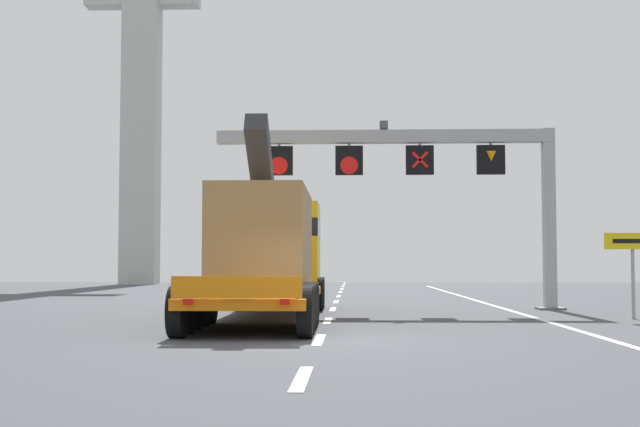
# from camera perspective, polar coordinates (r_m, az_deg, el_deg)

# --- Properties ---
(ground) EXTENTS (112.00, 112.00, 0.00)m
(ground) POSITION_cam_1_polar(r_m,az_deg,el_deg) (17.80, -0.82, -8.44)
(ground) COLOR #424449
(lane_markings) EXTENTS (0.20, 61.93, 0.01)m
(lane_markings) POSITION_cam_1_polar(r_m,az_deg,el_deg) (41.41, 1.25, -5.55)
(lane_markings) COLOR silver
(lane_markings) RESTS_ON ground
(edge_line_right) EXTENTS (0.20, 63.00, 0.01)m
(edge_line_right) POSITION_cam_1_polar(r_m,az_deg,el_deg) (30.21, 12.32, -6.28)
(edge_line_right) COLOR silver
(edge_line_right) RESTS_ON ground
(overhead_lane_gantry) EXTENTS (11.97, 0.90, 6.54)m
(overhead_lane_gantry) POSITION_cam_1_polar(r_m,az_deg,el_deg) (29.90, 7.03, 3.36)
(overhead_lane_gantry) COLOR #9EA0A5
(overhead_lane_gantry) RESTS_ON ground
(heavy_haul_truck_orange) EXTENTS (3.10, 14.08, 5.30)m
(heavy_haul_truck_orange) POSITION_cam_1_polar(r_m,az_deg,el_deg) (25.48, -3.27, -2.44)
(heavy_haul_truck_orange) COLOR orange
(heavy_haul_truck_orange) RESTS_ON ground
(exit_sign_yellow) EXTENTS (1.61, 0.15, 2.45)m
(exit_sign_yellow) POSITION_cam_1_polar(r_m,az_deg,el_deg) (25.83, 20.19, -2.50)
(exit_sign_yellow) COLOR #9EA0A5
(exit_sign_yellow) RESTS_ON ground
(bridge_pylon_distant) EXTENTS (9.00, 2.00, 36.43)m
(bridge_pylon_distant) POSITION_cam_1_polar(r_m,az_deg,el_deg) (69.91, -11.81, 10.79)
(bridge_pylon_distant) COLOR #B7B7B2
(bridge_pylon_distant) RESTS_ON ground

